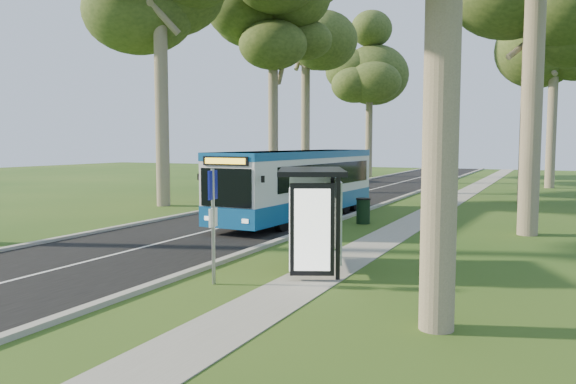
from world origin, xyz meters
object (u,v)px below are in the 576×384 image
object	(u,v)px
bus_shelter	(310,200)
litter_bin	(363,211)
bus_stop_sign	(213,213)
bus	(299,184)
car_silver	(335,173)
car_white	(327,174)

from	to	relation	value
bus_shelter	litter_bin	xyz separation A→B (m)	(-1.47, 9.05, -1.34)
bus_stop_sign	litter_bin	size ratio (longest dim) A/B	2.58
bus	bus_stop_sign	size ratio (longest dim) A/B	4.16
litter_bin	car_silver	size ratio (longest dim) A/B	0.23
litter_bin	car_silver	bearing A→B (deg)	113.32
bus_shelter	car_white	distance (m)	32.27
car_white	bus	bearing A→B (deg)	-71.73
car_white	car_silver	size ratio (longest dim) A/B	0.93
bus_shelter	car_silver	xyz separation A→B (m)	(-11.39, 32.07, -1.10)
bus_stop_sign	car_silver	world-z (taller)	bus_stop_sign
bus	car_silver	xyz separation A→B (m)	(-6.94, 22.90, -0.78)
bus_stop_sign	car_silver	size ratio (longest dim) A/B	0.58
bus_stop_sign	car_white	size ratio (longest dim) A/B	0.63
bus_shelter	litter_bin	size ratio (longest dim) A/B	3.30
bus	car_silver	size ratio (longest dim) A/B	2.42
litter_bin	car_white	size ratio (longest dim) A/B	0.24
bus	car_white	world-z (taller)	bus
bus_stop_sign	car_white	distance (m)	33.78
bus	car_white	size ratio (longest dim) A/B	2.61
car_silver	bus	bearing A→B (deg)	-96.51
bus	bus_stop_sign	world-z (taller)	bus
car_white	bus_stop_sign	bearing A→B (deg)	-73.10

